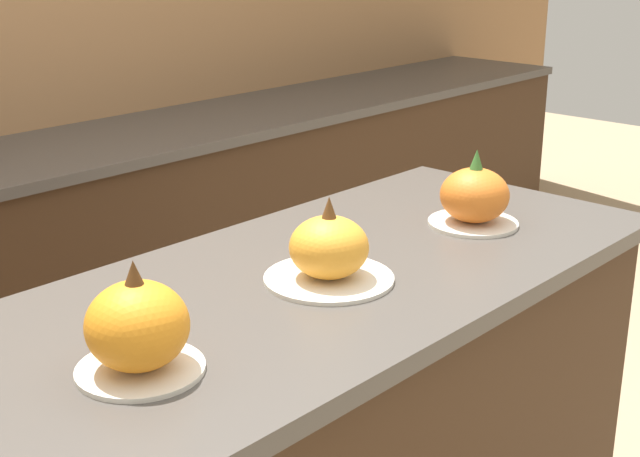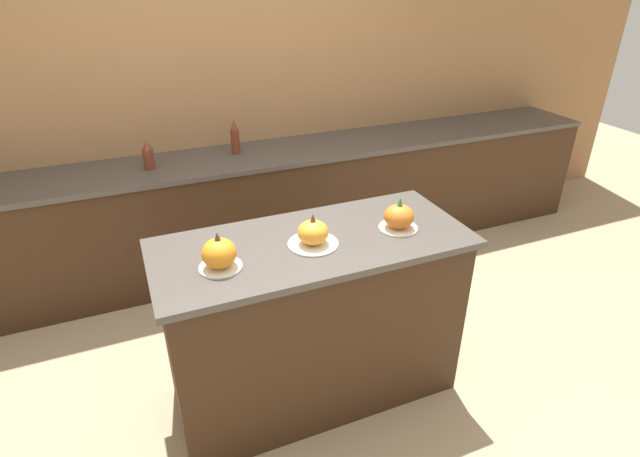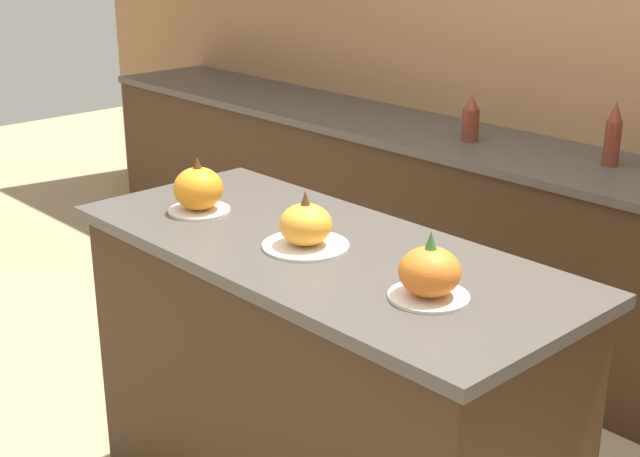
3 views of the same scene
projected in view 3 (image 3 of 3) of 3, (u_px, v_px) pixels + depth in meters
name	position (u px, v px, depth m)	size (l,w,h in m)	color
kitchen_island	(319.00, 398.00, 2.60)	(1.52, 0.66, 0.96)	#382314
back_counter	(587.00, 276.00, 3.55)	(6.00, 0.60, 0.90)	#382314
pumpkin_cake_left	(198.00, 190.00, 2.68)	(0.19, 0.19, 0.17)	silver
pumpkin_cake_center	(306.00, 228.00, 2.40)	(0.24, 0.24, 0.16)	silver
pumpkin_cake_right	(430.00, 274.00, 2.08)	(0.19, 0.19, 0.17)	silver
bottle_tall	(613.00, 135.00, 3.39)	(0.06, 0.06, 0.25)	maroon
bottle_short	(471.00, 119.00, 3.77)	(0.07, 0.07, 0.20)	maroon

